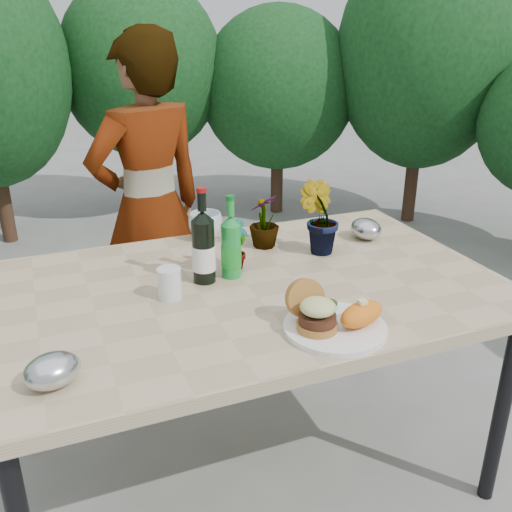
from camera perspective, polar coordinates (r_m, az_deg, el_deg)
name	(u,v)px	position (r m, az deg, el deg)	size (l,w,h in m)	color
ground	(248,469)	(2.23, -0.81, -20.48)	(80.00, 80.00, 0.00)	slate
patio_table	(247,301)	(1.83, -0.94, -4.51)	(1.60, 1.00, 0.75)	tan
shrub_hedge	(189,99)	(3.17, -6.67, 15.31)	(6.92, 5.09, 2.11)	#382316
dinner_plate	(335,328)	(1.56, 7.89, -7.12)	(0.28, 0.28, 0.01)	white
burger_stack	(314,311)	(1.53, 5.84, -5.49)	(0.11, 0.16, 0.11)	#B7722D
sweet_potato	(362,314)	(1.56, 10.51, -5.73)	(0.15, 0.08, 0.06)	orange
grilled_veg	(325,305)	(1.63, 6.87, -4.90)	(0.08, 0.05, 0.03)	olive
wine_bottle	(204,248)	(1.79, -5.27, 0.81)	(0.07, 0.07, 0.31)	black
sparkling_water	(231,248)	(1.82, -2.51, 0.85)	(0.07, 0.07, 0.27)	#198C31
plastic_cup	(170,283)	(1.72, -8.64, -2.72)	(0.07, 0.07, 0.10)	silver
seedling_left	(237,242)	(1.88, -1.96, 1.37)	(0.10, 0.07, 0.19)	#23571E
seedling_mid	(319,218)	(2.02, 6.32, 3.80)	(0.14, 0.11, 0.26)	#1D531C
seedling_right	(264,221)	(2.07, 0.83, 3.49)	(0.11, 0.11, 0.19)	#2A5C1F
blue_bowl	(206,226)	(2.17, -5.06, 3.04)	(0.13, 0.13, 0.10)	silver
foil_packet_left	(52,370)	(1.40, -19.72, -10.73)	(0.13, 0.11, 0.08)	#B3B5BA
foil_packet_right	(366,229)	(2.20, 10.93, 2.69)	(0.13, 0.11, 0.08)	#AFB1B6
person	(150,210)	(2.54, -10.57, 4.57)	(0.55, 0.36, 1.51)	#A47452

